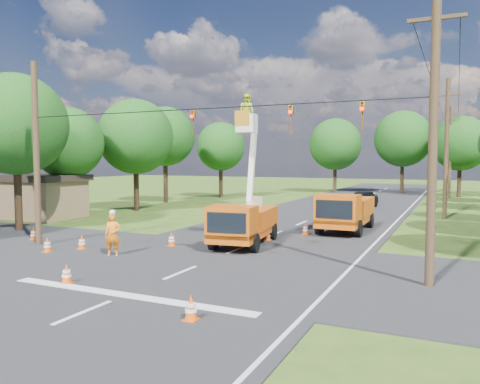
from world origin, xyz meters
The scene contains 32 objects.
ground centered at (0.00, 20.00, 0.00)m, with size 140.00×140.00×0.00m, color #2F4A16.
road_main centered at (0.00, 20.00, 0.00)m, with size 12.00×100.00×0.06m, color black.
road_cross centered at (0.00, 2.00, 0.00)m, with size 56.00×10.00×0.07m, color black.
stop_bar centered at (0.00, -3.20, 0.00)m, with size 9.00×0.45×0.02m, color silver.
edge_line centered at (5.60, 20.00, 0.00)m, with size 0.12×90.00×0.02m, color silver.
bucket_truck centered at (-0.25, 6.28, 1.62)m, with size 2.89×5.95×7.49m.
second_truck centered at (3.35, 12.72, 1.21)m, with size 2.53×6.24×2.33m.
ground_worker centered at (-4.39, 1.44, 0.95)m, with size 0.70×0.46×1.91m, color orange.
distant_car centered at (1.77, 26.85, 0.78)m, with size 1.84×4.57×1.56m, color black.
traffic_cone_0 centered at (-2.75, -2.87, 0.36)m, with size 0.38×0.38×0.71m.
traffic_cone_1 centered at (3.00, -4.25, 0.36)m, with size 0.38×0.38×0.71m.
traffic_cone_2 centered at (0.34, 7.92, 0.36)m, with size 0.38×0.38×0.71m.
traffic_cone_3 centered at (1.62, 10.53, 0.36)m, with size 0.38×0.38×0.71m.
traffic_cone_4 centered at (-6.72, 2.02, 0.36)m, with size 0.38×0.38×0.71m.
traffic_cone_5 centered at (-7.63, 0.79, 0.36)m, with size 0.38×0.38×0.71m.
traffic_cone_6 centered at (-10.84, 2.85, 0.36)m, with size 0.38×0.38×0.71m.
traffic_cone_7 centered at (3.64, 15.68, 0.36)m, with size 0.38×0.38×0.71m.
traffic_cone_8 centered at (-3.31, 4.44, 0.36)m, with size 0.38×0.38×0.71m.
pole_right_near centered at (8.50, 2.00, 5.11)m, with size 1.80×0.30×10.00m.
pole_right_mid centered at (8.50, 22.00, 5.11)m, with size 1.80×0.30×10.00m.
pole_right_far centered at (8.50, 42.00, 5.11)m, with size 1.80×0.30×10.00m.
pole_left centered at (-9.50, 2.00, 4.50)m, with size 0.30×0.30×9.00m.
signal_span centered at (2.23, 1.99, 5.88)m, with size 18.00×0.29×1.07m.
shed centered at (-18.00, 10.00, 1.62)m, with size 5.50×4.50×3.15m.
tree_left_b centered at (-14.50, 5.00, 6.31)m, with size 6.00×6.00×9.32m.
tree_left_c centered at (-16.50, 11.00, 5.44)m, with size 5.20×5.20×8.06m.
tree_left_d centered at (-15.00, 17.00, 6.12)m, with size 6.20×6.20×9.24m.
tree_left_e centered at (-16.80, 24.00, 6.49)m, with size 5.80×5.80×9.41m.
tree_left_f centered at (-14.80, 32.00, 5.69)m, with size 5.40×5.40×8.40m.
tree_far_a centered at (-5.00, 45.00, 6.19)m, with size 6.60×6.60×9.50m.
tree_far_b centered at (3.00, 47.00, 6.81)m, with size 7.00×7.00×10.32m.
tree_far_c centered at (9.50, 44.00, 6.06)m, with size 6.20×6.20×9.18m.
Camera 1 is at (9.25, -14.63, 4.26)m, focal length 35.00 mm.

